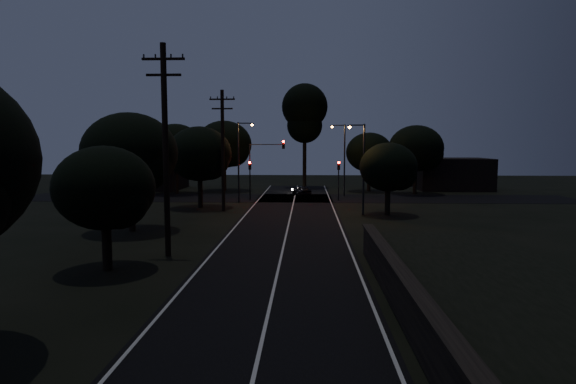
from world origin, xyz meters
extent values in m
cube|color=black|center=(0.00, 22.00, 0.01)|extent=(8.00, 70.00, 0.02)
cube|color=black|center=(0.00, 42.00, 0.01)|extent=(60.00, 8.00, 0.02)
cube|color=beige|center=(0.00, 22.00, 0.03)|extent=(0.12, 70.00, 0.01)
cube|color=beige|center=(-3.75, 22.00, 0.03)|extent=(0.12, 70.00, 0.01)
cube|color=beige|center=(3.75, 22.00, 0.03)|extent=(0.12, 70.00, 0.01)
cube|color=black|center=(4.60, 3.00, 0.75)|extent=(0.40, 26.00, 1.50)
cube|color=black|center=(4.60, 3.00, 1.55)|extent=(0.55, 26.00, 0.10)
cube|color=black|center=(8.00, 3.00, 0.60)|extent=(6.50, 26.00, 1.20)
cylinder|color=black|center=(-6.00, 15.00, 5.50)|extent=(0.30, 0.30, 11.00)
cube|color=black|center=(-6.00, 15.00, 10.20)|extent=(2.20, 0.12, 0.12)
cube|color=black|center=(-6.00, 15.00, 9.40)|extent=(1.80, 0.12, 0.12)
cylinder|color=black|center=(-6.00, 32.00, 5.25)|extent=(0.30, 0.30, 10.50)
cube|color=black|center=(-6.00, 32.00, 9.70)|extent=(2.20, 0.12, 0.12)
cube|color=black|center=(-6.00, 32.00, 8.90)|extent=(1.80, 0.12, 0.12)
cylinder|color=black|center=(-8.00, 12.00, 1.08)|extent=(0.44, 0.44, 2.16)
ellipsoid|color=black|center=(-8.00, 12.00, 3.88)|extent=(4.59, 4.59, 3.90)
sphere|color=black|center=(-7.20, 11.54, 3.42)|extent=(2.75, 2.75, 2.75)
cylinder|color=black|center=(-10.50, 22.00, 1.46)|extent=(0.44, 0.44, 2.93)
ellipsoid|color=black|center=(-10.50, 22.00, 5.29)|extent=(6.31, 6.31, 5.37)
sphere|color=black|center=(-9.39, 21.37, 4.66)|extent=(3.79, 3.79, 3.79)
cylinder|color=black|center=(-8.50, 34.00, 1.38)|extent=(0.44, 0.44, 2.76)
ellipsoid|color=black|center=(-8.50, 34.00, 4.97)|extent=(5.89, 5.89, 5.00)
sphere|color=black|center=(-7.47, 33.41, 4.38)|extent=(3.53, 3.53, 3.53)
cylinder|color=black|center=(-9.00, 50.00, 1.61)|extent=(0.44, 0.44, 3.22)
ellipsoid|color=black|center=(-9.00, 50.00, 5.80)|extent=(6.89, 6.89, 5.86)
sphere|color=black|center=(-7.79, 49.31, 5.11)|extent=(4.14, 4.14, 4.14)
cylinder|color=black|center=(-14.00, 46.00, 1.52)|extent=(0.44, 0.44, 3.05)
ellipsoid|color=black|center=(-14.00, 46.00, 5.46)|extent=(6.42, 6.42, 5.46)
sphere|color=black|center=(-12.88, 45.36, 4.82)|extent=(3.85, 3.85, 3.85)
cylinder|color=black|center=(9.00, 50.00, 1.33)|extent=(0.44, 0.44, 2.66)
ellipsoid|color=black|center=(9.00, 50.00, 4.81)|extent=(5.73, 5.73, 4.87)
sphere|color=black|center=(10.00, 49.43, 4.24)|extent=(3.44, 3.44, 3.44)
cylinder|color=black|center=(14.00, 47.00, 1.48)|extent=(0.44, 0.44, 2.96)
ellipsoid|color=black|center=(14.00, 47.00, 5.34)|extent=(6.32, 6.32, 5.38)
sphere|color=black|center=(15.11, 46.37, 4.70)|extent=(3.79, 3.79, 3.79)
cylinder|color=black|center=(8.00, 30.00, 1.11)|extent=(0.44, 0.44, 2.22)
ellipsoid|color=black|center=(8.00, 30.00, 3.99)|extent=(4.71, 4.71, 4.01)
sphere|color=black|center=(8.82, 29.53, 3.52)|extent=(2.83, 2.83, 2.83)
cylinder|color=black|center=(1.00, 55.00, 3.80)|extent=(0.50, 0.50, 7.60)
sphere|color=black|center=(1.00, 55.00, 10.78)|extent=(6.08, 6.08, 6.08)
sphere|color=black|center=(1.00, 55.00, 8.29)|extent=(4.70, 4.70, 4.70)
cube|color=black|center=(-20.00, 52.00, 2.20)|extent=(10.00, 8.00, 4.40)
cube|color=black|center=(20.00, 53.00, 2.00)|extent=(9.00, 7.00, 4.00)
cylinder|color=black|center=(-4.60, 40.00, 1.60)|extent=(0.12, 0.12, 3.20)
cube|color=black|center=(-4.60, 40.00, 3.65)|extent=(0.28, 0.22, 0.90)
sphere|color=#FF0705|center=(-4.60, 39.87, 3.95)|extent=(0.22, 0.22, 0.22)
cylinder|color=black|center=(4.60, 40.00, 1.60)|extent=(0.12, 0.12, 3.20)
cube|color=black|center=(4.60, 40.00, 3.65)|extent=(0.28, 0.22, 0.90)
sphere|color=#FF0705|center=(4.60, 39.87, 3.95)|extent=(0.22, 0.22, 0.22)
cylinder|color=black|center=(-4.60, 40.00, 2.50)|extent=(0.12, 0.12, 5.00)
cube|color=black|center=(-1.10, 40.00, 5.80)|extent=(0.28, 0.22, 0.90)
sphere|color=#FF0705|center=(-1.10, 39.87, 6.10)|extent=(0.22, 0.22, 0.22)
cube|color=black|center=(-2.85, 40.00, 5.80)|extent=(3.50, 0.08, 0.08)
cylinder|color=black|center=(-5.50, 38.00, 4.00)|extent=(0.16, 0.16, 8.00)
cube|color=black|center=(-4.80, 38.00, 7.90)|extent=(1.40, 0.10, 0.10)
cube|color=black|center=(-4.10, 38.00, 7.85)|extent=(0.35, 0.22, 0.12)
sphere|color=orange|center=(-4.10, 38.00, 7.75)|extent=(0.26, 0.26, 0.26)
cylinder|color=black|center=(5.50, 44.00, 4.00)|extent=(0.16, 0.16, 8.00)
cube|color=black|center=(4.80, 44.00, 7.90)|extent=(1.40, 0.10, 0.10)
cube|color=black|center=(4.10, 44.00, 7.85)|extent=(0.35, 0.22, 0.12)
sphere|color=orange|center=(4.10, 44.00, 7.75)|extent=(0.26, 0.26, 0.26)
cylinder|color=black|center=(6.00, 30.00, 3.75)|extent=(0.16, 0.16, 7.50)
cube|color=black|center=(5.40, 30.00, 7.40)|extent=(1.20, 0.10, 0.10)
cube|color=black|center=(4.80, 30.00, 7.35)|extent=(0.35, 0.22, 0.12)
sphere|color=orange|center=(4.80, 30.00, 7.25)|extent=(0.26, 0.26, 0.26)
imported|color=black|center=(0.74, 44.56, 0.58)|extent=(2.50, 3.67, 1.16)
camera|label=1|loc=(1.33, -9.72, 5.93)|focal=30.00mm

